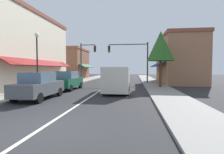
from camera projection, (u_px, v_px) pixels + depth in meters
name	position (u px, v px, depth m)	size (l,w,h in m)	color
ground_plane	(111.00, 83.00, 23.40)	(80.00, 80.00, 0.00)	#28282B
sidewalk_left	(72.00, 83.00, 24.10)	(2.60, 56.00, 0.12)	gray
sidewalk_right	(153.00, 83.00, 22.69)	(2.60, 56.00, 0.12)	gray
lane_center_stripe	(111.00, 83.00, 23.40)	(0.14, 52.00, 0.01)	silver
storefront_left_block	(17.00, 50.00, 18.47)	(6.57, 14.20, 7.98)	beige
storefront_right_block	(178.00, 60.00, 24.05)	(5.99, 10.20, 6.46)	#9E6B4C
storefront_far_left	(72.00, 64.00, 34.34)	(6.21, 8.20, 5.98)	brown
parked_car_nearest_left	(39.00, 86.00, 11.33)	(1.79, 4.10, 1.77)	#4C5156
parked_car_second_left	(68.00, 80.00, 16.41)	(1.80, 4.11, 1.77)	#0F4C33
van_in_lane	(117.00, 79.00, 14.49)	(2.04, 5.20, 2.12)	beige
traffic_signal_mast_arm	(133.00, 55.00, 23.02)	(5.36, 0.50, 5.50)	#333333
traffic_signal_left_corner	(86.00, 57.00, 25.47)	(2.40, 0.50, 5.74)	#333333
street_lamp_left_near	(37.00, 53.00, 14.55)	(0.36, 0.36, 5.02)	black
tree_right_near	(161.00, 46.00, 17.59)	(2.74, 2.74, 5.83)	#4C331E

